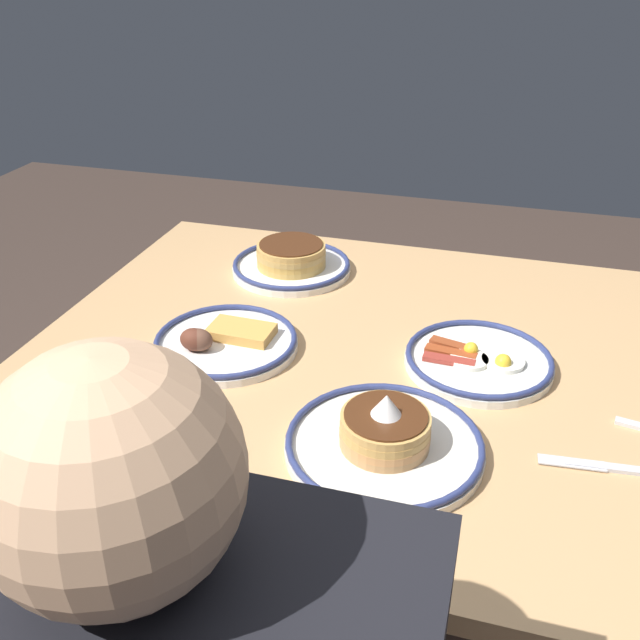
{
  "coord_description": "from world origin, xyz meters",
  "views": [
    {
      "loc": [
        -0.22,
        1.0,
        1.39
      ],
      "look_at": [
        0.08,
        -0.04,
        0.78
      ],
      "focal_mm": 39.17,
      "sensor_mm": 36.0,
      "label": 1
    }
  ],
  "objects_px": {
    "plate_near_main": "(224,341)",
    "plate_center_pancakes": "(291,262)",
    "plate_far_side": "(384,440)",
    "coffee_mug": "(141,455)",
    "plate_far_companion": "(478,360)",
    "butter_knife": "(627,470)"
  },
  "relations": [
    {
      "from": "plate_near_main",
      "to": "plate_center_pancakes",
      "type": "xyz_separation_m",
      "value": [
        -0.01,
        -0.33,
        0.01
      ]
    },
    {
      "from": "plate_far_side",
      "to": "plate_near_main",
      "type": "bearing_deg",
      "value": -31.05
    },
    {
      "from": "plate_center_pancakes",
      "to": "coffee_mug",
      "type": "distance_m",
      "value": 0.68
    },
    {
      "from": "plate_near_main",
      "to": "plate_far_companion",
      "type": "distance_m",
      "value": 0.44
    },
    {
      "from": "plate_center_pancakes",
      "to": "plate_far_companion",
      "type": "distance_m",
      "value": 0.5
    },
    {
      "from": "plate_far_companion",
      "to": "plate_far_side",
      "type": "relative_size",
      "value": 0.88
    },
    {
      "from": "plate_far_side",
      "to": "plate_center_pancakes",
      "type": "bearing_deg",
      "value": -59.71
    },
    {
      "from": "plate_near_main",
      "to": "plate_far_companion",
      "type": "height_order",
      "value": "plate_near_main"
    },
    {
      "from": "plate_center_pancakes",
      "to": "coffee_mug",
      "type": "height_order",
      "value": "coffee_mug"
    },
    {
      "from": "plate_center_pancakes",
      "to": "coffee_mug",
      "type": "relative_size",
      "value": 2.49
    },
    {
      "from": "plate_near_main",
      "to": "coffee_mug",
      "type": "relative_size",
      "value": 2.47
    },
    {
      "from": "plate_far_companion",
      "to": "coffee_mug",
      "type": "relative_size",
      "value": 2.42
    },
    {
      "from": "plate_far_companion",
      "to": "plate_center_pancakes",
      "type": "bearing_deg",
      "value": -32.85
    },
    {
      "from": "plate_far_side",
      "to": "coffee_mug",
      "type": "distance_m",
      "value": 0.33
    },
    {
      "from": "plate_center_pancakes",
      "to": "plate_near_main",
      "type": "bearing_deg",
      "value": 87.56
    },
    {
      "from": "plate_far_side",
      "to": "coffee_mug",
      "type": "xyz_separation_m",
      "value": [
        0.29,
        0.15,
        0.03
      ]
    },
    {
      "from": "plate_near_main",
      "to": "butter_knife",
      "type": "height_order",
      "value": "plate_near_main"
    },
    {
      "from": "plate_near_main",
      "to": "coffee_mug",
      "type": "xyz_separation_m",
      "value": [
        -0.03,
        0.34,
        0.03
      ]
    },
    {
      "from": "plate_near_main",
      "to": "plate_far_side",
      "type": "bearing_deg",
      "value": 148.95
    },
    {
      "from": "plate_near_main",
      "to": "plate_far_side",
      "type": "relative_size",
      "value": 0.9
    },
    {
      "from": "plate_center_pancakes",
      "to": "coffee_mug",
      "type": "bearing_deg",
      "value": 91.57
    },
    {
      "from": "coffee_mug",
      "to": "butter_knife",
      "type": "relative_size",
      "value": 0.43
    }
  ]
}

